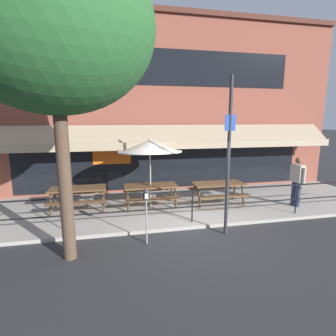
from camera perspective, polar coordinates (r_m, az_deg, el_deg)
The scene contains 12 objects.
ground_plane at distance 7.69m, azimuth 5.90°, elevation -13.13°, with size 120.00×120.00×0.00m, color #2D2D30.
patio_deck at distance 9.46m, azimuth 2.18°, elevation -8.11°, with size 15.00×4.00×0.10m, color #ADA89E.
restaurant_building at distance 11.14m, azimuth -0.56°, elevation 13.35°, with size 15.00×1.60×7.28m.
patio_railing at distance 7.67m, azimuth 5.33°, elevation -6.79°, with size 13.84×0.04×0.97m.
picnic_table_left at distance 9.15m, azimuth -18.99°, elevation -5.07°, with size 1.80×1.42×0.76m.
picnic_table_centre at distance 9.04m, azimuth -3.82°, elevation -4.69°, with size 1.80×1.42×0.76m.
picnic_table_right at distance 9.48m, azimuth 10.85°, elevation -4.12°, with size 1.80×1.42×0.76m.
patio_umbrella_centre at distance 8.77m, azimuth -3.94°, elevation 4.65°, with size 2.14×2.14×2.38m.
pedestrian_walking at distance 10.02m, azimuth 26.30°, elevation -2.19°, with size 0.31×0.61×1.71m.
parking_meter_near at distance 6.47m, azimuth -4.79°, elevation -6.89°, with size 0.15×0.16×1.42m.
street_sign_pole at distance 6.95m, azimuth 13.03°, elevation 2.47°, with size 0.28×0.09×4.16m.
street_tree_curbside at distance 6.10m, azimuth -22.84°, elevation 28.57°, with size 3.97×3.57×7.12m.
Camera 1 is at (-2.20, -6.68, 3.10)m, focal length 28.00 mm.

